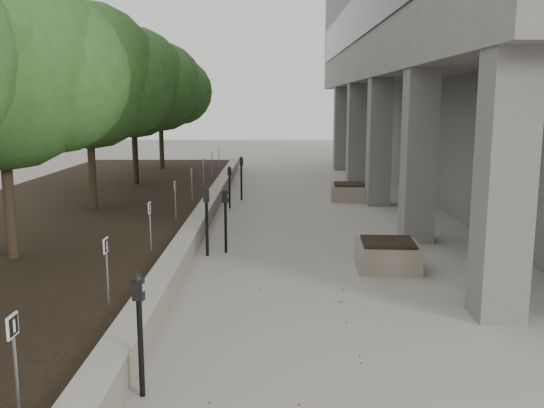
{
  "coord_description": "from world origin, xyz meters",
  "views": [
    {
      "loc": [
        -0.03,
        -7.46,
        3.22
      ],
      "look_at": [
        -0.0,
        6.07,
        0.87
      ],
      "focal_mm": 38.47,
      "sensor_mm": 36.0,
      "label": 1
    }
  ],
  "objects_px": {
    "crabapple_tree_4": "(133,106)",
    "crabapple_tree_2": "(2,109)",
    "parking_meter_1": "(140,336)",
    "planter_back": "(349,192)",
    "parking_meter_5": "(241,178)",
    "crabapple_tree_3": "(89,107)",
    "crabapple_tree_5": "(160,106)",
    "parking_meter_4": "(230,187)",
    "planter_front": "(387,254)",
    "parking_meter_3": "(226,221)",
    "parking_meter_2": "(207,222)"
  },
  "relations": [
    {
      "from": "crabapple_tree_2",
      "to": "parking_meter_2",
      "type": "relative_size",
      "value": 3.68
    },
    {
      "from": "parking_meter_5",
      "to": "crabapple_tree_3",
      "type": "bearing_deg",
      "value": -139.58
    },
    {
      "from": "parking_meter_4",
      "to": "planter_back",
      "type": "distance_m",
      "value": 4.22
    },
    {
      "from": "crabapple_tree_4",
      "to": "parking_meter_1",
      "type": "xyz_separation_m",
      "value": [
        3.34,
        -14.42,
        -2.41
      ]
    },
    {
      "from": "parking_meter_5",
      "to": "planter_front",
      "type": "bearing_deg",
      "value": -73.74
    },
    {
      "from": "crabapple_tree_2",
      "to": "parking_meter_2",
      "type": "bearing_deg",
      "value": 25.72
    },
    {
      "from": "parking_meter_2",
      "to": "parking_meter_3",
      "type": "xyz_separation_m",
      "value": [
        0.38,
        0.25,
        -0.04
      ]
    },
    {
      "from": "crabapple_tree_3",
      "to": "crabapple_tree_5",
      "type": "height_order",
      "value": "same"
    },
    {
      "from": "crabapple_tree_3",
      "to": "planter_back",
      "type": "distance_m",
      "value": 8.83
    },
    {
      "from": "crabapple_tree_2",
      "to": "planter_front",
      "type": "distance_m",
      "value": 7.65
    },
    {
      "from": "crabapple_tree_3",
      "to": "planter_back",
      "type": "xyz_separation_m",
      "value": [
        7.41,
        3.88,
        -2.83
      ]
    },
    {
      "from": "crabapple_tree_5",
      "to": "parking_meter_4",
      "type": "relative_size",
      "value": 4.16
    },
    {
      "from": "parking_meter_4",
      "to": "planter_back",
      "type": "relative_size",
      "value": 1.06
    },
    {
      "from": "parking_meter_2",
      "to": "crabapple_tree_2",
      "type": "bearing_deg",
      "value": -155.26
    },
    {
      "from": "crabapple_tree_2",
      "to": "crabapple_tree_4",
      "type": "bearing_deg",
      "value": 90.0
    },
    {
      "from": "crabapple_tree_4",
      "to": "parking_meter_3",
      "type": "bearing_deg",
      "value": -64.94
    },
    {
      "from": "parking_meter_1",
      "to": "planter_back",
      "type": "xyz_separation_m",
      "value": [
        4.07,
        13.3,
        -0.42
      ]
    },
    {
      "from": "parking_meter_5",
      "to": "planter_back",
      "type": "bearing_deg",
      "value": -6.03
    },
    {
      "from": "crabapple_tree_4",
      "to": "parking_meter_2",
      "type": "height_order",
      "value": "crabapple_tree_4"
    },
    {
      "from": "crabapple_tree_3",
      "to": "parking_meter_3",
      "type": "xyz_separation_m",
      "value": [
        3.79,
        -3.11,
        -2.42
      ]
    },
    {
      "from": "crabapple_tree_5",
      "to": "parking_meter_1",
      "type": "relative_size",
      "value": 3.86
    },
    {
      "from": "crabapple_tree_2",
      "to": "crabapple_tree_4",
      "type": "distance_m",
      "value": 10.0
    },
    {
      "from": "crabapple_tree_3",
      "to": "crabapple_tree_5",
      "type": "distance_m",
      "value": 10.0
    },
    {
      "from": "parking_meter_1",
      "to": "planter_back",
      "type": "bearing_deg",
      "value": 85.04
    },
    {
      "from": "crabapple_tree_2",
      "to": "crabapple_tree_3",
      "type": "relative_size",
      "value": 1.0
    },
    {
      "from": "crabapple_tree_3",
      "to": "parking_meter_1",
      "type": "relative_size",
      "value": 3.86
    },
    {
      "from": "crabapple_tree_3",
      "to": "parking_meter_1",
      "type": "bearing_deg",
      "value": -70.49
    },
    {
      "from": "crabapple_tree_5",
      "to": "parking_meter_4",
      "type": "distance_m",
      "value": 8.77
    },
    {
      "from": "crabapple_tree_4",
      "to": "parking_meter_3",
      "type": "height_order",
      "value": "crabapple_tree_4"
    },
    {
      "from": "parking_meter_1",
      "to": "parking_meter_4",
      "type": "bearing_deg",
      "value": 101.31
    },
    {
      "from": "crabapple_tree_4",
      "to": "parking_meter_2",
      "type": "bearing_deg",
      "value": -67.79
    },
    {
      "from": "crabapple_tree_3",
      "to": "parking_meter_4",
      "type": "height_order",
      "value": "crabapple_tree_3"
    },
    {
      "from": "crabapple_tree_5",
      "to": "parking_meter_3",
      "type": "relative_size",
      "value": 3.87
    },
    {
      "from": "parking_meter_1",
      "to": "parking_meter_3",
      "type": "distance_m",
      "value": 6.33
    },
    {
      "from": "crabapple_tree_5",
      "to": "planter_back",
      "type": "relative_size",
      "value": 4.43
    },
    {
      "from": "crabapple_tree_3",
      "to": "parking_meter_2",
      "type": "height_order",
      "value": "crabapple_tree_3"
    },
    {
      "from": "crabapple_tree_5",
      "to": "parking_meter_3",
      "type": "bearing_deg",
      "value": -73.87
    },
    {
      "from": "parking_meter_5",
      "to": "planter_back",
      "type": "distance_m",
      "value": 3.66
    },
    {
      "from": "crabapple_tree_5",
      "to": "crabapple_tree_4",
      "type": "bearing_deg",
      "value": -90.0
    },
    {
      "from": "crabapple_tree_2",
      "to": "crabapple_tree_5",
      "type": "relative_size",
      "value": 1.0
    },
    {
      "from": "crabapple_tree_4",
      "to": "planter_front",
      "type": "height_order",
      "value": "crabapple_tree_4"
    },
    {
      "from": "crabapple_tree_5",
      "to": "parking_meter_2",
      "type": "xyz_separation_m",
      "value": [
        3.41,
        -13.36,
        -2.38
      ]
    },
    {
      "from": "crabapple_tree_3",
      "to": "parking_meter_4",
      "type": "relative_size",
      "value": 4.16
    },
    {
      "from": "crabapple_tree_5",
      "to": "crabapple_tree_2",
      "type": "bearing_deg",
      "value": -90.0
    },
    {
      "from": "crabapple_tree_5",
      "to": "parking_meter_5",
      "type": "xyz_separation_m",
      "value": [
        3.78,
        -6.09,
        -2.38
      ]
    },
    {
      "from": "crabapple_tree_4",
      "to": "parking_meter_4",
      "type": "relative_size",
      "value": 4.16
    },
    {
      "from": "parking_meter_2",
      "to": "parking_meter_4",
      "type": "bearing_deg",
      "value": 88.19
    },
    {
      "from": "parking_meter_1",
      "to": "crabapple_tree_5",
      "type": "bearing_deg",
      "value": 111.82
    },
    {
      "from": "crabapple_tree_4",
      "to": "crabapple_tree_2",
      "type": "bearing_deg",
      "value": -90.0
    },
    {
      "from": "parking_meter_5",
      "to": "planter_back",
      "type": "relative_size",
      "value": 1.2
    }
  ]
}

